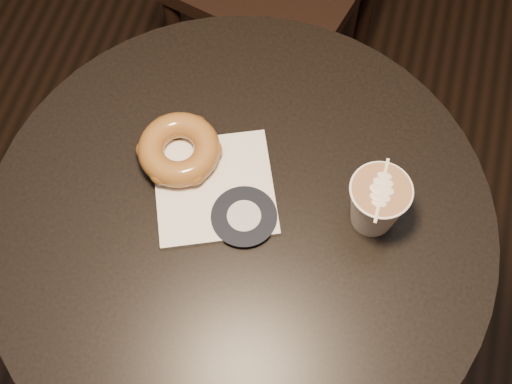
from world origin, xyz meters
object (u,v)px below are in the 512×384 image
cafe_table (242,269)px  doughnut (179,149)px  pastry_bag (214,188)px  latte_cup (376,204)px

cafe_table → doughnut: (-0.11, 0.07, 0.23)m
cafe_table → pastry_bag: 0.21m
doughnut → latte_cup: size_ratio=1.27×
pastry_bag → doughnut: size_ratio=1.40×
cafe_table → pastry_bag: size_ratio=4.64×
pastry_bag → latte_cup: (0.22, 0.01, 0.04)m
pastry_bag → latte_cup: size_ratio=1.79×
doughnut → cafe_table: bearing=-33.7°
latte_cup → doughnut: bearing=175.4°
pastry_bag → latte_cup: 0.22m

